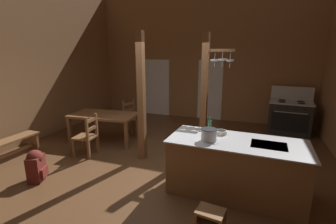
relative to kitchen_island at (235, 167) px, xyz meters
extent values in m
cube|color=brown|center=(-1.60, 0.26, -0.51)|extent=(8.10, 9.22, 0.10)
cube|color=#93663F|center=(-1.60, 4.54, 1.72)|extent=(8.10, 0.14, 4.37)
cube|color=#93663F|center=(-5.32, 0.26, 1.72)|extent=(0.14, 9.22, 4.37)
cube|color=white|center=(-3.25, 4.47, 0.56)|extent=(1.00, 0.01, 2.05)
cube|color=white|center=(-1.24, 4.47, 0.56)|extent=(0.84, 0.01, 2.05)
cube|color=brown|center=(0.00, 0.00, -0.01)|extent=(2.14, 0.99, 0.91)
cube|color=#B7BABF|center=(0.00, 0.00, 0.45)|extent=(2.20, 1.05, 0.02)
cube|color=black|center=(0.47, -0.02, 0.46)|extent=(0.54, 0.42, 0.00)
cube|color=black|center=(0.02, 0.43, -0.41)|extent=(1.99, 0.12, 0.10)
cube|color=black|center=(1.23, 3.74, -0.01)|extent=(1.17, 0.87, 0.90)
cube|color=black|center=(1.19, 3.36, -0.04)|extent=(0.93, 0.10, 0.52)
cylinder|color=#B7BABF|center=(1.19, 3.33, 0.24)|extent=(0.82, 0.11, 0.02)
cube|color=#B7BABF|center=(1.23, 3.74, 0.45)|extent=(1.22, 0.91, 0.03)
cube|color=#B7BABF|center=(1.27, 4.10, 0.66)|extent=(1.14, 0.16, 0.40)
cylinder|color=black|center=(1.46, 3.56, 0.47)|extent=(0.22, 0.22, 0.01)
cylinder|color=black|center=(0.97, 3.61, 0.47)|extent=(0.22, 0.22, 0.01)
cylinder|color=black|center=(1.49, 3.86, 0.47)|extent=(0.22, 0.22, 0.01)
cylinder|color=black|center=(1.00, 3.92, 0.47)|extent=(0.22, 0.22, 0.01)
cylinder|color=black|center=(1.52, 3.31, 0.36)|extent=(0.05, 0.03, 0.04)
cylinder|color=black|center=(1.30, 3.33, 0.36)|extent=(0.05, 0.03, 0.04)
cylinder|color=black|center=(1.08, 3.35, 0.36)|extent=(0.05, 0.03, 0.04)
cylinder|color=black|center=(0.86, 3.37, 0.36)|extent=(0.05, 0.03, 0.04)
cube|color=brown|center=(-0.86, 1.54, 0.90)|extent=(0.14, 0.14, 2.72)
cube|color=brown|center=(-0.59, 1.54, 1.88)|extent=(0.68, 0.09, 0.06)
cylinder|color=#B7BABF|center=(-0.66, 1.54, 1.78)|extent=(0.01, 0.01, 0.19)
cylinder|color=#B7BABF|center=(-0.66, 1.54, 1.67)|extent=(0.19, 0.19, 0.04)
cylinder|color=#B7BABF|center=(-0.66, 1.54, 1.59)|extent=(0.02, 0.02, 0.14)
cylinder|color=#B7BABF|center=(-0.50, 1.54, 1.79)|extent=(0.01, 0.01, 0.17)
cylinder|color=#B7BABF|center=(-0.50, 1.54, 1.68)|extent=(0.20, 0.20, 0.04)
cylinder|color=#B7BABF|center=(-0.50, 1.54, 1.60)|extent=(0.02, 0.02, 0.14)
cylinder|color=#B7BABF|center=(-0.33, 1.53, 1.78)|extent=(0.01, 0.01, 0.19)
cylinder|color=#B7BABF|center=(-0.33, 1.53, 1.67)|extent=(0.17, 0.17, 0.04)
cylinder|color=#B7BABF|center=(-0.33, 1.53, 1.59)|extent=(0.02, 0.02, 0.14)
cube|color=brown|center=(-2.03, 0.72, 0.90)|extent=(0.14, 0.14, 2.72)
cube|color=brown|center=(-0.21, -1.02, -0.18)|extent=(0.39, 0.33, 0.04)
cube|color=brown|center=(-0.37, -1.00, -0.33)|extent=(0.08, 0.28, 0.26)
cube|color=brown|center=(-0.21, -1.02, -0.33)|extent=(0.35, 0.32, 0.03)
cube|color=brown|center=(-3.44, 1.36, 0.25)|extent=(1.78, 1.06, 0.06)
cube|color=brown|center=(-4.26, 1.67, -0.12)|extent=(0.09, 0.09, 0.68)
cube|color=brown|center=(-2.69, 1.82, -0.12)|extent=(0.09, 0.09, 0.68)
cube|color=brown|center=(-4.19, 0.90, -0.12)|extent=(0.09, 0.09, 0.68)
cube|color=brown|center=(-2.62, 1.04, -0.12)|extent=(0.09, 0.09, 0.68)
cube|color=brown|center=(-3.07, 2.23, -0.03)|extent=(0.57, 0.57, 0.04)
cube|color=brown|center=(-2.82, 2.34, -0.26)|extent=(0.06, 0.06, 0.41)
cube|color=brown|center=(-2.96, 1.99, -0.26)|extent=(0.06, 0.06, 0.41)
cube|color=brown|center=(-3.18, 2.48, 0.01)|extent=(0.06, 0.06, 0.95)
cube|color=brown|center=(-3.31, 2.12, 0.01)|extent=(0.06, 0.06, 0.95)
cube|color=brown|center=(-3.24, 2.30, 0.38)|extent=(0.17, 0.37, 0.07)
cube|color=brown|center=(-3.24, 2.30, 0.19)|extent=(0.17, 0.37, 0.07)
cube|color=brown|center=(-3.34, 0.45, -0.03)|extent=(0.48, 0.48, 0.04)
cube|color=brown|center=(-3.51, 0.24, -0.26)|extent=(0.05, 0.05, 0.41)
cube|color=brown|center=(-3.55, 0.62, -0.26)|extent=(0.05, 0.05, 0.41)
cube|color=brown|center=(-3.13, 0.27, 0.01)|extent=(0.05, 0.05, 0.95)
cube|color=brown|center=(-3.17, 0.65, 0.01)|extent=(0.05, 0.05, 0.95)
cube|color=brown|center=(-3.15, 0.46, 0.38)|extent=(0.07, 0.38, 0.07)
cube|color=brown|center=(-3.15, 0.46, 0.19)|extent=(0.07, 0.38, 0.07)
cube|color=brown|center=(-4.79, -0.44, -0.04)|extent=(0.38, 1.59, 0.04)
cube|color=brown|center=(-4.78, 0.29, -0.26)|extent=(0.31, 0.06, 0.40)
cube|color=brown|center=(-4.79, -0.44, -0.34)|extent=(0.08, 1.39, 0.06)
cube|color=maroon|center=(-3.43, -0.82, -0.22)|extent=(0.33, 0.38, 0.48)
cube|color=maroon|center=(-3.31, -0.77, -0.30)|extent=(0.14, 0.23, 0.17)
cylinder|color=black|center=(-3.59, -0.78, -0.22)|extent=(0.05, 0.05, 0.38)
cylinder|color=black|center=(-3.51, -0.96, -0.22)|extent=(0.05, 0.05, 0.38)
sphere|color=maroon|center=(-3.43, -0.82, 0.00)|extent=(0.36, 0.36, 0.27)
cylinder|color=#B7BABF|center=(-0.43, -0.15, 0.56)|extent=(0.24, 0.24, 0.19)
cylinder|color=black|center=(-0.43, -0.15, 0.66)|extent=(0.25, 0.25, 0.01)
cylinder|color=#B7BABF|center=(-0.56, -0.15, 0.61)|extent=(0.05, 0.02, 0.02)
cylinder|color=#B7BABF|center=(-0.29, -0.15, 0.61)|extent=(0.05, 0.02, 0.02)
cylinder|color=silver|center=(-0.28, 0.24, 0.50)|extent=(0.19, 0.19, 0.07)
cylinder|color=black|center=(-0.28, 0.24, 0.53)|extent=(0.15, 0.15, 0.00)
cylinder|color=#2D5638|center=(-0.49, 0.29, 0.57)|extent=(0.08, 0.08, 0.21)
cylinder|color=#2D5638|center=(-0.49, 0.29, 0.71)|extent=(0.03, 0.03, 0.07)
camera|label=1|loc=(0.18, -3.75, 1.83)|focal=25.57mm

